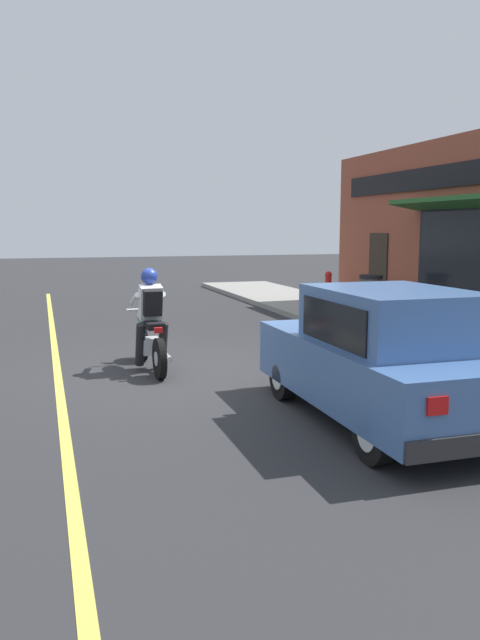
{
  "coord_description": "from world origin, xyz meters",
  "views": [
    {
      "loc": [
        -1.96,
        -9.36,
        2.23
      ],
      "look_at": [
        0.67,
        -1.09,
        0.95
      ],
      "focal_mm": 35.0,
      "sensor_mm": 36.0,
      "label": 1
    }
  ],
  "objects_px": {
    "trash_bin": "(370,295)",
    "fire_hydrant": "(328,287)",
    "motorcycle_with_rider": "(150,328)",
    "car_hatchback": "(382,358)"
  },
  "relations": [
    {
      "from": "car_hatchback",
      "to": "fire_hydrant",
      "type": "height_order",
      "value": "car_hatchback"
    },
    {
      "from": "trash_bin",
      "to": "car_hatchback",
      "type": "bearing_deg",
      "value": -118.42
    },
    {
      "from": "car_hatchback",
      "to": "fire_hydrant",
      "type": "distance_m",
      "value": 10.75
    },
    {
      "from": "fire_hydrant",
      "to": "car_hatchback",
      "type": "bearing_deg",
      "value": -112.34
    },
    {
      "from": "motorcycle_with_rider",
      "to": "fire_hydrant",
      "type": "xyz_separation_m",
      "value": [
        6.16,
        6.41,
        -0.11
      ]
    },
    {
      "from": "trash_bin",
      "to": "fire_hydrant",
      "type": "height_order",
      "value": "trash_bin"
    },
    {
      "from": "car_hatchback",
      "to": "trash_bin",
      "type": "bearing_deg",
      "value": 61.58
    },
    {
      "from": "trash_bin",
      "to": "fire_hydrant",
      "type": "bearing_deg",
      "value": 84.92
    },
    {
      "from": "motorcycle_with_rider",
      "to": "fire_hydrant",
      "type": "bearing_deg",
      "value": 46.14
    },
    {
      "from": "car_hatchback",
      "to": "fire_hydrant",
      "type": "relative_size",
      "value": 4.31
    }
  ]
}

